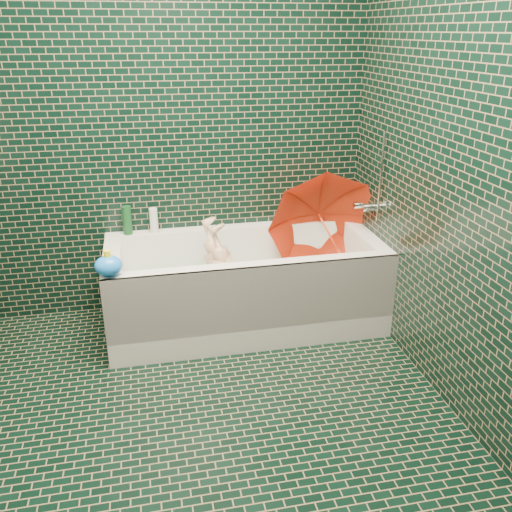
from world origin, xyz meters
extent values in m
plane|color=black|center=(0.00, 0.00, 0.00)|extent=(2.80, 2.80, 0.00)
plane|color=black|center=(0.00, 1.40, 1.25)|extent=(2.80, 0.00, 2.80)
plane|color=black|center=(0.00, -1.40, 1.25)|extent=(2.80, 0.00, 2.80)
plane|color=black|center=(1.30, 0.00, 1.25)|extent=(0.00, 2.80, 2.80)
cube|color=white|center=(0.45, 1.02, 0.07)|extent=(1.70, 0.75, 0.15)
cube|color=white|center=(0.45, 1.35, 0.35)|extent=(1.70, 0.10, 0.40)
cube|color=white|center=(0.45, 0.70, 0.35)|extent=(1.70, 0.10, 0.40)
cube|color=white|center=(1.25, 1.02, 0.35)|extent=(0.10, 0.55, 0.40)
cube|color=white|center=(-0.35, 1.02, 0.35)|extent=(0.10, 0.55, 0.40)
cube|color=white|center=(0.45, 0.66, 0.28)|extent=(1.70, 0.02, 0.55)
cube|color=#3CD32A|center=(0.45, 1.02, 0.16)|extent=(1.35, 0.47, 0.01)
cube|color=silver|center=(0.45, 1.02, 0.30)|extent=(1.48, 0.53, 0.00)
cylinder|color=silver|center=(1.28, 1.02, 0.73)|extent=(0.14, 0.05, 0.05)
cylinder|color=silver|center=(1.20, 1.08, 0.73)|extent=(0.05, 0.04, 0.04)
cylinder|color=silver|center=(1.27, 0.92, 0.95)|extent=(0.01, 0.01, 0.55)
imported|color=tan|center=(0.34, 1.03, 0.31)|extent=(0.86, 0.42, 0.36)
imported|color=red|center=(1.00, 1.05, 0.56)|extent=(0.96, 0.84, 0.95)
imported|color=white|center=(1.13, 1.31, 0.55)|extent=(0.13, 0.13, 0.26)
imported|color=#411E73|center=(1.25, 1.36, 0.55)|extent=(0.09, 0.09, 0.18)
imported|color=#13431E|center=(1.10, 1.32, 0.55)|extent=(0.13, 0.13, 0.16)
cylinder|color=#13431E|center=(1.11, 1.36, 0.66)|extent=(0.06, 0.06, 0.21)
cylinder|color=silver|center=(1.19, 1.33, 0.63)|extent=(0.06, 0.06, 0.16)
cylinder|color=#13431E|center=(-0.25, 1.35, 0.64)|extent=(0.06, 0.06, 0.19)
cylinder|color=white|center=(-0.09, 1.33, 0.63)|extent=(0.07, 0.07, 0.17)
ellipsoid|color=yellow|center=(0.88, 1.35, 0.58)|extent=(0.10, 0.10, 0.06)
sphere|color=yellow|center=(0.91, 1.34, 0.62)|extent=(0.04, 0.04, 0.04)
cone|color=orange|center=(0.93, 1.33, 0.62)|extent=(0.02, 0.02, 0.02)
ellipsoid|color=#1B79F7|center=(-0.35, 0.70, 0.61)|extent=(0.15, 0.13, 0.11)
cylinder|color=yellow|center=(-0.35, 0.70, 0.68)|extent=(0.04, 0.04, 0.04)
camera|label=1|loc=(-0.13, -2.03, 1.77)|focal=38.00mm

